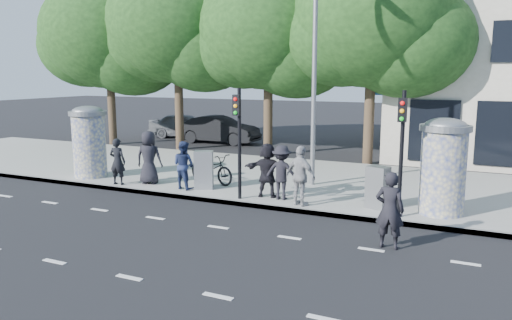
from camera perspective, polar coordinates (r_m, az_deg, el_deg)
The scene contains 26 objects.
ground at distance 12.08m, azimuth -7.61°, elevation -9.46°, with size 120.00×120.00×0.00m, color black.
sidewalk at distance 18.58m, azimuth 4.87°, elevation -2.29°, with size 40.00×8.00×0.15m, color gray.
curb at distance 15.03m, azimuth -0.33°, elevation -5.19°, with size 40.00×0.10×0.16m, color slate.
lane_dash_near at distance 10.42m, azimuth -14.27°, elevation -12.89°, with size 32.00×0.12×0.01m, color silver.
lane_dash_far at distance 13.21m, azimuth -4.33°, elevation -7.67°, with size 32.00×0.12×0.01m, color silver.
ad_column_left at distance 19.58m, azimuth -18.53°, elevation 2.19°, with size 1.36×1.36×2.65m.
ad_column_right at distance 14.52m, azimuth 20.63°, elevation -0.45°, with size 1.36×1.36×2.65m.
traffic_pole_near at distance 15.10m, azimuth -2.01°, elevation 3.21°, with size 0.22×0.31×3.40m.
traffic_pole_far at distance 13.63m, azimuth 16.31°, elevation 2.10°, with size 0.22×0.31×3.40m.
street_lamp at distance 17.10m, azimuth 6.66°, elevation 12.54°, with size 0.25×0.93×8.00m.
tree_far_left at distance 29.33m, azimuth -16.56°, elevation 13.80°, with size 7.20×7.20×9.26m.
tree_mid_left at distance 26.64m, azimuth -9.03°, elevation 15.18°, with size 7.20×7.20×9.57m.
tree_near_left at distance 24.38m, azimuth 1.42°, elevation 14.78°, with size 6.80×6.80×8.97m.
tree_center at distance 22.50m, azimuth 13.22°, elevation 15.57°, with size 7.00×7.00×9.30m.
ped_a at distance 17.81m, azimuth -12.13°, elevation 0.28°, with size 0.91×0.59×1.86m, color black.
ped_b at distance 17.96m, azimuth -15.55°, elevation -0.17°, with size 0.59×0.39×1.62m, color black.
ped_c at distance 16.83m, azimuth -8.27°, elevation -0.58°, with size 0.78×0.61×1.61m, color #1E294C.
ped_d at distance 15.28m, azimuth 2.96°, elevation -1.43°, with size 1.08×0.62×1.68m, color black.
ped_e at distance 14.56m, azimuth 5.12°, elevation -1.83°, with size 1.04×0.59×1.77m, color #969799.
ped_f at distance 15.55m, azimuth 1.31°, elevation -1.16°, with size 1.59×0.57×1.71m, color black.
man_road at distance 11.83m, azimuth 15.04°, elevation -5.55°, with size 0.66×0.43×1.80m, color black.
bicycle at distance 17.60m, azimuth -5.11°, elevation -0.97°, with size 2.02×0.71×1.06m, color black.
cabinet_left at distance 16.80m, azimuth -5.99°, elevation -1.13°, with size 0.61×0.44×1.28m, color gray.
cabinet_right at distance 14.69m, azimuth 13.73°, elevation -3.07°, with size 0.59×0.43×1.23m, color slate.
car_left at distance 31.62m, azimuth -8.13°, elevation 3.93°, with size 4.45×1.79×1.52m, color slate.
car_mid at distance 28.87m, azimuth -4.26°, elevation 3.48°, with size 4.73×1.65×1.56m, color black.
Camera 1 is at (6.18, -9.58, 3.98)m, focal length 35.00 mm.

